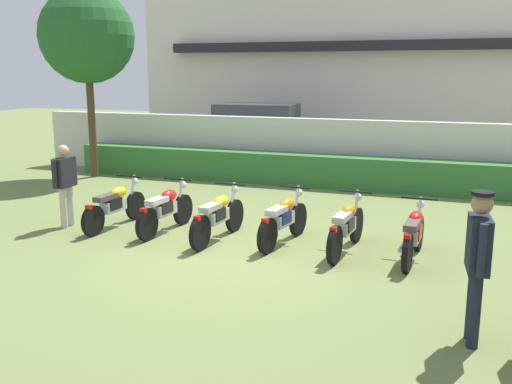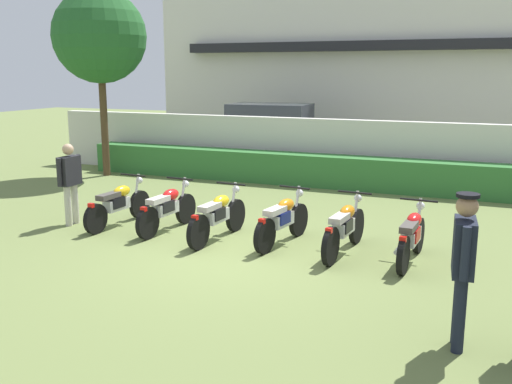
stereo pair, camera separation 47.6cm
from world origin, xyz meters
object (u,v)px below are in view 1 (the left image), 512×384
parked_car (261,132)px  motorcycle_in_row_1 (165,209)px  tree_near_inspector (87,36)px  inspector_person (65,179)px  motorcycle_in_row_2 (218,216)px  motorcycle_in_row_5 (414,234)px  officer_0 (478,254)px  motorcycle_in_row_0 (115,205)px  motorcycle_in_row_3 (283,219)px  motorcycle_in_row_4 (346,226)px

parked_car → motorcycle_in_row_1: bearing=-84.0°
tree_near_inspector → inspector_person: bearing=-60.1°
tree_near_inspector → motorcycle_in_row_2: bearing=-38.3°
motorcycle_in_row_5 → officer_0: size_ratio=1.03×
motorcycle_in_row_0 → motorcycle_in_row_1: bearing=-85.2°
motorcycle_in_row_3 → officer_0: 4.29m
parked_car → motorcycle_in_row_4: size_ratio=2.33×
motorcycle_in_row_1 → motorcycle_in_row_3: 2.32m
motorcycle_in_row_0 → motorcycle_in_row_5: 5.65m
motorcycle_in_row_3 → tree_near_inspector: bearing=66.0°
motorcycle_in_row_1 → motorcycle_in_row_3: size_ratio=1.00×
motorcycle_in_row_0 → motorcycle_in_row_2: motorcycle_in_row_2 is taller
parked_car → tree_near_inspector: tree_near_inspector is taller
inspector_person → officer_0: officer_0 is taller
parked_car → motorcycle_in_row_2: 9.91m
motorcycle_in_row_3 → officer_0: bearing=-124.6°
parked_car → motorcycle_in_row_3: 10.10m
parked_car → officer_0: parked_car is taller
tree_near_inspector → motorcycle_in_row_3: bearing=-32.3°
motorcycle_in_row_2 → motorcycle_in_row_3: (1.17, 0.19, -0.00)m
motorcycle_in_row_0 → motorcycle_in_row_2: size_ratio=0.99×
motorcycle_in_row_0 → motorcycle_in_row_1: 1.10m
tree_near_inspector → officer_0: 12.91m
motorcycle_in_row_0 → motorcycle_in_row_4: 4.55m
motorcycle_in_row_1 → officer_0: 6.17m
motorcycle_in_row_4 → tree_near_inspector: bearing=65.4°
motorcycle_in_row_1 → inspector_person: size_ratio=1.14×
tree_near_inspector → motorcycle_in_row_1: size_ratio=2.84×
motorcycle_in_row_1 → motorcycle_in_row_2: 1.16m
inspector_person → officer_0: 7.86m
tree_near_inspector → officer_0: bearing=-35.9°
motorcycle_in_row_3 → motorcycle_in_row_5: 2.24m
parked_car → motorcycle_in_row_2: (2.55, -9.57, -0.48)m
parked_car → tree_near_inspector: (-3.37, -4.90, 2.99)m
motorcycle_in_row_3 → inspector_person: inspector_person is taller
motorcycle_in_row_1 → motorcycle_in_row_5: 4.55m
parked_car → inspector_person: (-0.60, -9.71, 0.01)m
motorcycle_in_row_4 → motorcycle_in_row_0: bearing=93.9°
motorcycle_in_row_0 → inspector_person: size_ratio=1.19×
tree_near_inspector → motorcycle_in_row_0: 6.80m
tree_near_inspector → parked_car: bearing=55.5°
motorcycle_in_row_0 → motorcycle_in_row_1: size_ratio=1.04×
motorcycle_in_row_1 → motorcycle_in_row_5: motorcycle_in_row_1 is taller
motorcycle_in_row_5 → inspector_person: bearing=94.9°
motorcycle_in_row_1 → motorcycle_in_row_5: size_ratio=1.02×
motorcycle_in_row_5 → inspector_person: 6.57m
motorcycle_in_row_2 → inspector_person: 3.19m
motorcycle_in_row_2 → motorcycle_in_row_3: bearing=-76.5°
parked_car → motorcycle_in_row_5: (5.95, -9.55, -0.49)m
inspector_person → officer_0: (7.43, -2.56, 0.09)m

